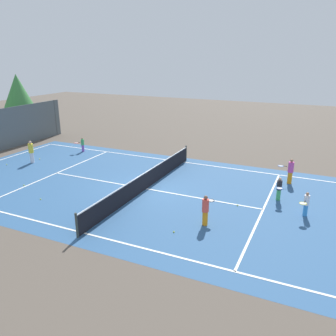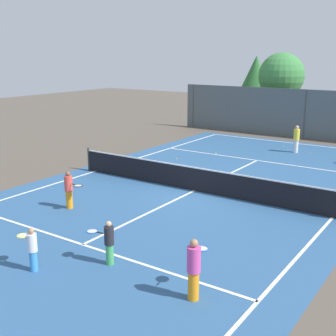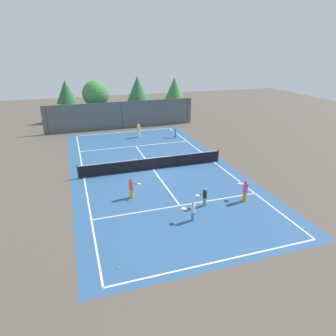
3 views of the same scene
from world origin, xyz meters
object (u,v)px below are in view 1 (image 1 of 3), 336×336
at_px(player_4, 206,210).
at_px(tennis_ball_5, 174,232).
at_px(player_5, 306,204).
at_px(tennis_ball_6, 237,205).
at_px(tennis_ball_2, 7,165).
at_px(player_3, 290,171).
at_px(ball_crate, 138,181).
at_px(player_1, 279,189).
at_px(tennis_ball_3, 40,159).
at_px(player_2, 31,152).
at_px(player_0, 82,144).
at_px(tennis_ball_1, 24,185).
at_px(tennis_ball_0, 41,199).

height_order(player_4, tennis_ball_5, player_4).
distance_m(player_5, tennis_ball_6, 3.15).
relative_size(tennis_ball_2, tennis_ball_5, 1.00).
relative_size(player_3, player_5, 1.27).
bearing_deg(player_5, ball_crate, 87.43).
xyz_separation_m(player_1, ball_crate, (-0.97, 7.66, -0.46)).
height_order(player_1, tennis_ball_5, player_1).
bearing_deg(tennis_ball_3, player_2, -170.35).
height_order(ball_crate, tennis_ball_2, ball_crate).
bearing_deg(player_0, tennis_ball_2, 152.97).
relative_size(player_0, ball_crate, 2.32).
bearing_deg(player_0, tennis_ball_3, 153.75).
bearing_deg(player_2, tennis_ball_6, -94.39).
height_order(player_1, tennis_ball_3, player_1).
relative_size(player_2, tennis_ball_1, 23.31).
height_order(player_5, ball_crate, player_5).
relative_size(player_1, tennis_ball_1, 18.53).
distance_m(player_2, ball_crate, 8.72).
bearing_deg(tennis_ball_1, tennis_ball_0, -115.45).
distance_m(player_5, ball_crate, 9.05).
bearing_deg(tennis_ball_5, tennis_ball_0, 88.05).
height_order(player_4, player_5, player_4).
xyz_separation_m(player_2, tennis_ball_2, (-1.14, 1.17, -0.75)).
relative_size(player_1, player_4, 0.88).
xyz_separation_m(ball_crate, tennis_ball_6, (-0.59, -5.95, -0.15)).
bearing_deg(player_0, ball_crate, -120.37).
relative_size(player_3, tennis_ball_0, 22.44).
height_order(player_0, tennis_ball_0, player_0).
distance_m(player_1, tennis_ball_2, 17.59).
height_order(player_0, tennis_ball_1, player_0).
relative_size(player_1, player_5, 1.05).
relative_size(player_0, player_1, 0.91).
bearing_deg(tennis_ball_1, player_3, -63.73).
bearing_deg(tennis_ball_0, player_1, -65.44).
bearing_deg(player_3, player_5, -164.59).
xyz_separation_m(player_3, player_4, (-6.88, 2.76, -0.05)).
height_order(tennis_ball_0, tennis_ball_2, same).
xyz_separation_m(tennis_ball_0, tennis_ball_3, (5.42, 5.37, 0.00)).
height_order(ball_crate, tennis_ball_3, ball_crate).
bearing_deg(tennis_ball_6, tennis_ball_1, 101.60).
height_order(tennis_ball_2, tennis_ball_3, same).
xyz_separation_m(tennis_ball_3, tennis_ball_6, (-1.91, -14.76, 0.00)).
distance_m(player_4, tennis_ball_1, 10.92).
bearing_deg(tennis_ball_5, tennis_ball_6, -25.17).
xyz_separation_m(player_3, ball_crate, (-3.74, 7.89, -0.58)).
xyz_separation_m(player_2, tennis_ball_5, (-4.89, -12.85, -0.75)).
bearing_deg(tennis_ball_2, tennis_ball_3, -28.22).
relative_size(player_2, tennis_ball_3, 23.31).
xyz_separation_m(player_5, tennis_ball_2, (-0.21, 18.88, -0.58)).
relative_size(player_3, tennis_ball_1, 22.44).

